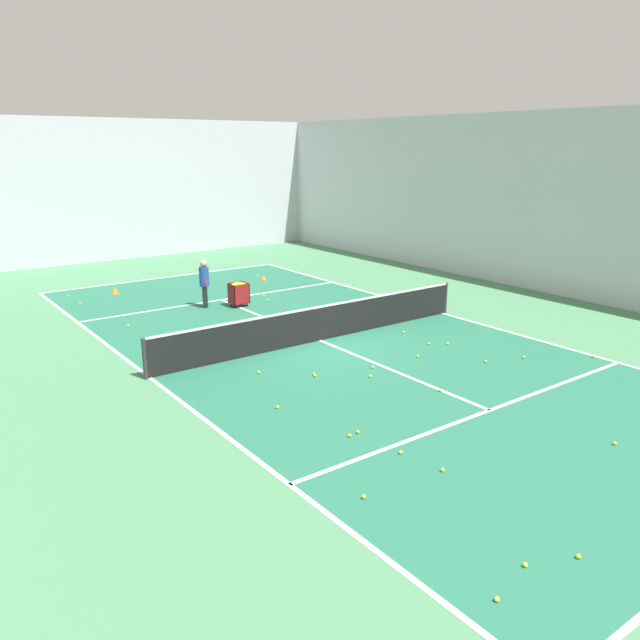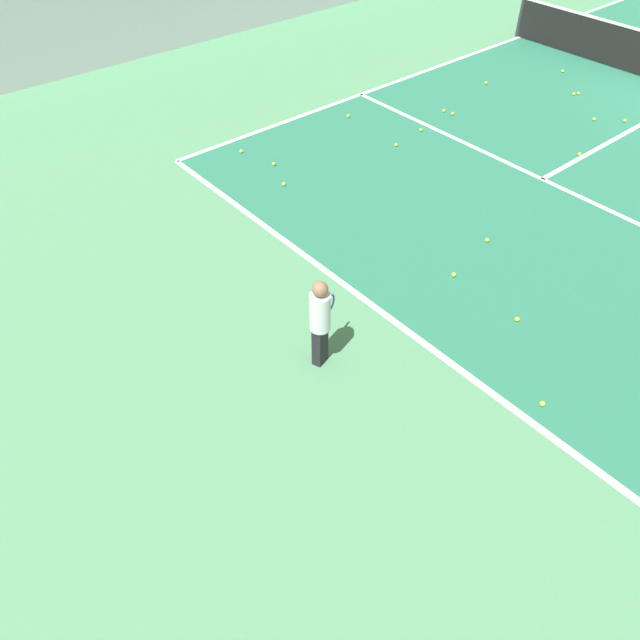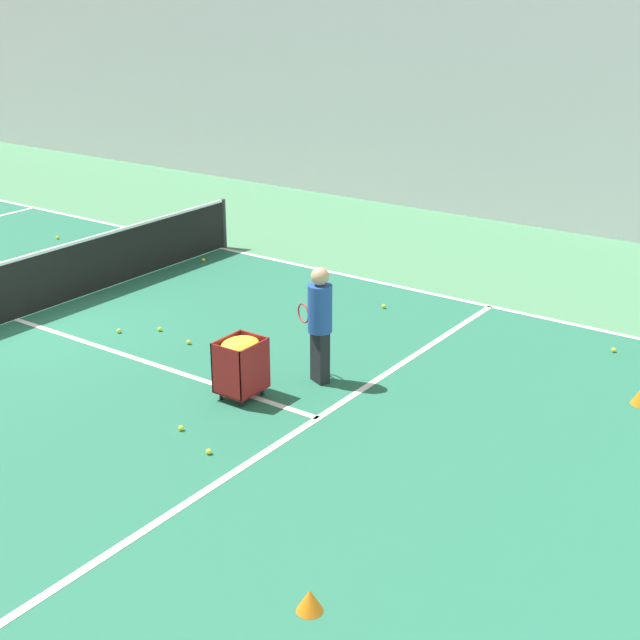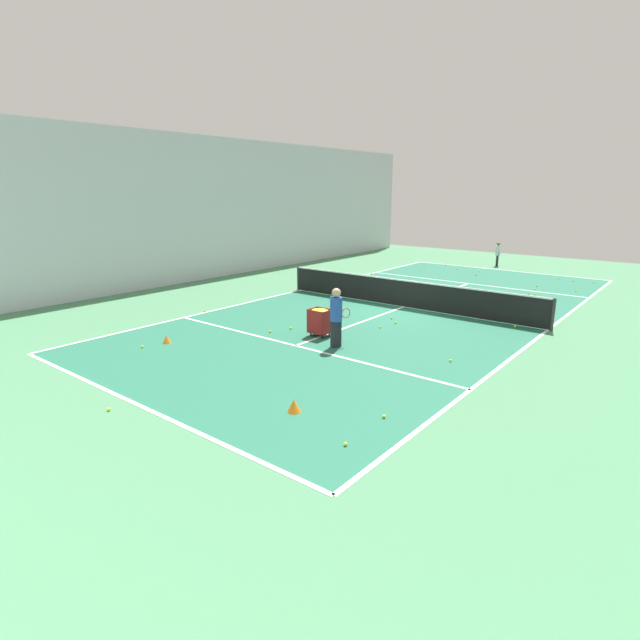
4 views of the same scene
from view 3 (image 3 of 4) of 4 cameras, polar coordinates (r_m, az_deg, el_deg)
name	(u,v)px [view 3 (image 3 of 4)]	position (r m, az deg, el deg)	size (l,w,h in m)	color
ground_plane	(17,320)	(15.29, -18.84, 0.01)	(36.60, 36.60, 0.00)	#477F56
court_playing_area	(17,320)	(15.29, -18.84, 0.02)	(10.05, 21.88, 0.00)	#23664C
line_sideline_left	(221,248)	(18.47, -6.32, 4.59)	(0.10, 21.88, 0.00)	white
line_service_far	(318,418)	(11.29, -0.14, -6.30)	(10.05, 0.10, 0.00)	white
line_centre_service	(17,319)	(15.29, -18.84, 0.03)	(0.10, 12.03, 0.00)	white
hall_enclosure_left	(367,63)	(22.15, 3.00, 16.09)	(0.15, 32.90, 6.60)	silver
tennis_net	(13,289)	(15.12, -19.07, 1.87)	(10.35, 0.10, 1.01)	#2D2D33
coach_at_net	(320,317)	(11.92, -0.02, 0.18)	(0.43, 0.69, 1.65)	black
ball_cart	(241,357)	(11.64, -5.11, -2.35)	(0.60, 0.50, 0.83)	maroon
training_cone_1	(310,600)	(8.14, -0.66, -17.51)	(0.25, 0.25, 0.22)	orange
tennis_ball_3	(614,350)	(13.91, 18.29, -1.83)	(0.07, 0.07, 0.07)	yellow
tennis_ball_4	(203,260)	(17.63, -7.47, 3.84)	(0.07, 0.07, 0.07)	yellow
tennis_ball_6	(189,342)	(13.63, -8.40, -1.41)	(0.07, 0.07, 0.07)	yellow
tennis_ball_7	(21,266)	(18.02, -18.58, 3.29)	(0.07, 0.07, 0.07)	yellow
tennis_ball_13	(95,263)	(17.83, -14.20, 3.57)	(0.07, 0.07, 0.07)	yellow
tennis_ball_15	(384,306)	(15.00, 4.10, 0.89)	(0.07, 0.07, 0.07)	yellow
tennis_ball_28	(181,428)	(11.11, -8.89, -6.85)	(0.07, 0.07, 0.07)	yellow
tennis_ball_31	(119,331)	(14.27, -12.75, -0.68)	(0.07, 0.07, 0.07)	yellow
tennis_ball_32	(160,329)	(14.21, -10.23, -0.58)	(0.07, 0.07, 0.07)	yellow
tennis_ball_34	(23,268)	(17.90, -18.49, 3.19)	(0.07, 0.07, 0.07)	yellow
tennis_ball_36	(209,452)	(10.55, -7.14, -8.35)	(0.07, 0.07, 0.07)	yellow
tennis_ball_37	(58,238)	(19.82, -16.45, 5.08)	(0.07, 0.07, 0.07)	yellow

